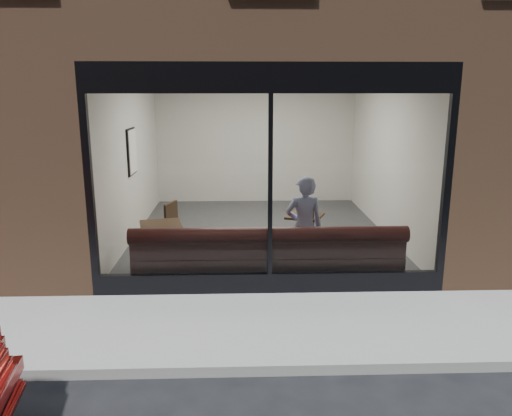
{
  "coord_description": "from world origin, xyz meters",
  "views": [
    {
      "loc": [
        -0.42,
        -4.64,
        2.87
      ],
      "look_at": [
        -0.18,
        2.4,
        1.17
      ],
      "focal_mm": 35.0,
      "sensor_mm": 36.0,
      "label": 1
    }
  ],
  "objects_px": {
    "cafe_table_left": "(161,225)",
    "person": "(304,227)",
    "cafe_table_right": "(305,216)",
    "banquette": "(268,268)",
    "cafe_chair_right": "(300,245)",
    "cafe_chair_left": "(163,241)"
  },
  "relations": [
    {
      "from": "cafe_table_left",
      "to": "person",
      "type": "bearing_deg",
      "value": -9.42
    },
    {
      "from": "cafe_table_left",
      "to": "cafe_table_right",
      "type": "height_order",
      "value": "cafe_table_left"
    },
    {
      "from": "cafe_table_left",
      "to": "cafe_table_right",
      "type": "xyz_separation_m",
      "value": [
        2.38,
        0.49,
        0.0
      ]
    },
    {
      "from": "banquette",
      "to": "cafe_table_left",
      "type": "relative_size",
      "value": 6.27
    },
    {
      "from": "cafe_chair_right",
      "to": "person",
      "type": "bearing_deg",
      "value": 101.22
    },
    {
      "from": "banquette",
      "to": "cafe_table_right",
      "type": "relative_size",
      "value": 7.09
    },
    {
      "from": "person",
      "to": "cafe_table_left",
      "type": "relative_size",
      "value": 2.48
    },
    {
      "from": "cafe_chair_left",
      "to": "cafe_chair_right",
      "type": "distance_m",
      "value": 2.43
    },
    {
      "from": "cafe_table_right",
      "to": "banquette",
      "type": "bearing_deg",
      "value": -121.41
    },
    {
      "from": "banquette",
      "to": "cafe_chair_right",
      "type": "distance_m",
      "value": 1.27
    },
    {
      "from": "cafe_table_right",
      "to": "cafe_chair_right",
      "type": "relative_size",
      "value": 1.42
    },
    {
      "from": "cafe_table_right",
      "to": "cafe_chair_left",
      "type": "xyz_separation_m",
      "value": [
        -2.48,
        0.27,
        -0.5
      ]
    },
    {
      "from": "banquette",
      "to": "person",
      "type": "height_order",
      "value": "person"
    },
    {
      "from": "banquette",
      "to": "cafe_chair_left",
      "type": "distance_m",
      "value": 2.27
    },
    {
      "from": "cafe_table_left",
      "to": "cafe_chair_left",
      "type": "distance_m",
      "value": 0.91
    },
    {
      "from": "banquette",
      "to": "cafe_chair_left",
      "type": "xyz_separation_m",
      "value": [
        -1.79,
        1.4,
        0.01
      ]
    },
    {
      "from": "cafe_chair_left",
      "to": "cafe_chair_right",
      "type": "relative_size",
      "value": 1.05
    },
    {
      "from": "cafe_table_left",
      "to": "cafe_chair_right",
      "type": "distance_m",
      "value": 2.41
    },
    {
      "from": "cafe_table_left",
      "to": "banquette",
      "type": "bearing_deg",
      "value": -21.0
    },
    {
      "from": "banquette",
      "to": "cafe_table_left",
      "type": "bearing_deg",
      "value": 159.0
    },
    {
      "from": "banquette",
      "to": "person",
      "type": "xyz_separation_m",
      "value": [
        0.57,
        0.27,
        0.57
      ]
    },
    {
      "from": "person",
      "to": "cafe_chair_right",
      "type": "bearing_deg",
      "value": -98.7
    }
  ]
}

